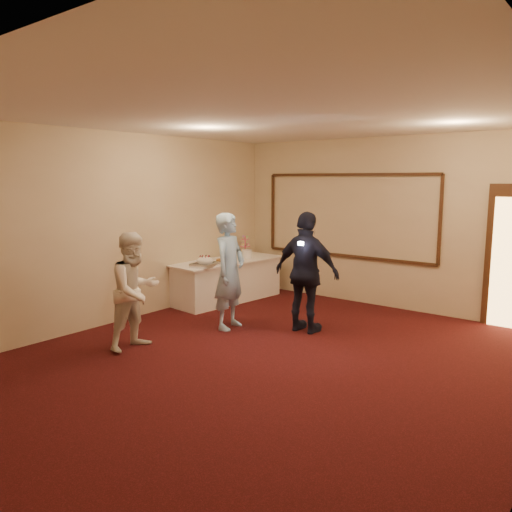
{
  "coord_description": "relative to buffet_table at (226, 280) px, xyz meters",
  "views": [
    {
      "loc": [
        3.54,
        -4.83,
        2.26
      ],
      "look_at": [
        -0.91,
        0.87,
        1.15
      ],
      "focal_mm": 35.0,
      "sensor_mm": 36.0,
      "label": 1
    }
  ],
  "objects": [
    {
      "name": "plate_stack_b",
      "position": [
        0.17,
        0.4,
        0.47
      ],
      "size": [
        0.2,
        0.2,
        0.17
      ],
      "color": "white",
      "rests_on": "buffet_table"
    },
    {
      "name": "wall_molding",
      "position": [
        1.76,
        1.39,
        1.21
      ],
      "size": [
        3.45,
        0.04,
        1.55
      ],
      "color": "#311F0E",
      "rests_on": "room_walls"
    },
    {
      "name": "guest",
      "position": [
        2.24,
        -0.74,
        0.51
      ],
      "size": [
        1.06,
        0.46,
        1.8
      ],
      "primitive_type": "imported",
      "rotation": [
        0.0,
        0.0,
        3.16
      ],
      "color": "black",
      "rests_on": "floor"
    },
    {
      "name": "buffet_table",
      "position": [
        0.0,
        0.0,
        0.0
      ],
      "size": [
        1.11,
        2.34,
        0.77
      ],
      "color": "white",
      "rests_on": "floor"
    },
    {
      "name": "tart",
      "position": [
        0.13,
        -0.24,
        0.41
      ],
      "size": [
        0.28,
        0.28,
        0.06
      ],
      "color": "white",
      "rests_on": "buffet_table"
    },
    {
      "name": "plate_stack_a",
      "position": [
        -0.07,
        0.11,
        0.47
      ],
      "size": [
        0.2,
        0.2,
        0.17
      ],
      "color": "white",
      "rests_on": "buffet_table"
    },
    {
      "name": "cupcake_stand",
      "position": [
        -0.23,
        0.84,
        0.52
      ],
      "size": [
        0.27,
        0.27,
        0.4
      ],
      "color": "#E75681",
      "rests_on": "buffet_table"
    },
    {
      "name": "floor",
      "position": [
        2.56,
        -2.08,
        -0.39
      ],
      "size": [
        7.0,
        7.0,
        0.0
      ],
      "primitive_type": "plane",
      "color": "black",
      "rests_on": "ground"
    },
    {
      "name": "pavlova_tray",
      "position": [
        0.18,
        -0.76,
        0.46
      ],
      "size": [
        0.44,
        0.53,
        0.18
      ],
      "color": "silver",
      "rests_on": "buffet_table"
    },
    {
      "name": "room_walls",
      "position": [
        2.56,
        -2.08,
        1.64
      ],
      "size": [
        6.04,
        7.04,
        3.02
      ],
      "color": "beige",
      "rests_on": "floor"
    },
    {
      "name": "man",
      "position": [
        1.21,
        -1.29,
        0.5
      ],
      "size": [
        0.53,
        0.71,
        1.77
      ],
      "primitive_type": "imported",
      "rotation": [
        0.0,
        0.0,
        1.75
      ],
      "color": "#9BC7EE",
      "rests_on": "floor"
    },
    {
      "name": "camera_flash",
      "position": [
        2.31,
        -1.03,
        0.98
      ],
      "size": [
        0.08,
        0.06,
        0.05
      ],
      "primitive_type": "cube",
      "rotation": [
        0.0,
        0.0,
        -0.25
      ],
      "color": "white",
      "rests_on": "guest"
    },
    {
      "name": "woman",
      "position": [
        0.82,
        -2.77,
        0.4
      ],
      "size": [
        0.62,
        0.78,
        1.58
      ],
      "primitive_type": "imported",
      "rotation": [
        0.0,
        0.0,
        1.6
      ],
      "color": "white",
      "rests_on": "floor"
    }
  ]
}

